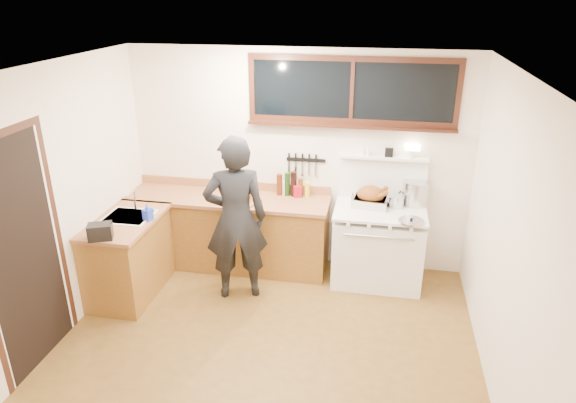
% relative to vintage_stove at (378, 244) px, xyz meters
% --- Properties ---
extents(ground_plane, '(4.00, 3.50, 0.02)m').
position_rel_vintage_stove_xyz_m(ground_plane, '(-1.00, -1.41, -0.48)').
color(ground_plane, brown).
extents(room_shell, '(4.10, 3.60, 2.65)m').
position_rel_vintage_stove_xyz_m(room_shell, '(-1.00, -1.41, 1.18)').
color(room_shell, white).
rests_on(room_shell, ground).
extents(counter_back, '(2.44, 0.64, 1.00)m').
position_rel_vintage_stove_xyz_m(counter_back, '(-1.80, 0.04, -0.01)').
color(counter_back, brown).
rests_on(counter_back, ground).
extents(counter_left, '(0.64, 1.09, 0.90)m').
position_rel_vintage_stove_xyz_m(counter_left, '(-2.70, -0.79, -0.01)').
color(counter_left, brown).
rests_on(counter_left, ground).
extents(sink_unit, '(0.50, 0.45, 0.37)m').
position_rel_vintage_stove_xyz_m(sink_unit, '(-2.68, -0.71, 0.38)').
color(sink_unit, white).
rests_on(sink_unit, counter_left).
extents(vintage_stove, '(1.02, 0.74, 1.58)m').
position_rel_vintage_stove_xyz_m(vintage_stove, '(0.00, 0.00, 0.00)').
color(vintage_stove, white).
rests_on(vintage_stove, ground).
extents(back_window, '(2.32, 0.13, 0.77)m').
position_rel_vintage_stove_xyz_m(back_window, '(-0.40, 0.31, 1.60)').
color(back_window, black).
rests_on(back_window, room_shell).
extents(left_doorway, '(0.02, 1.04, 2.17)m').
position_rel_vintage_stove_xyz_m(left_doorway, '(-2.99, -1.96, 0.62)').
color(left_doorway, black).
rests_on(left_doorway, ground).
extents(knife_strip, '(0.46, 0.03, 0.28)m').
position_rel_vintage_stove_xyz_m(knife_strip, '(-0.92, 0.32, 0.84)').
color(knife_strip, black).
rests_on(knife_strip, room_shell).
extents(man, '(0.78, 0.63, 1.84)m').
position_rel_vintage_stove_xyz_m(man, '(-1.51, -0.60, 0.45)').
color(man, black).
rests_on(man, ground).
extents(soap_bottle, '(0.11, 0.11, 0.19)m').
position_rel_vintage_stove_xyz_m(soap_bottle, '(-2.43, -0.75, 0.53)').
color(soap_bottle, '#2640BF').
rests_on(soap_bottle, counter_left).
extents(toaster, '(0.27, 0.23, 0.16)m').
position_rel_vintage_stove_xyz_m(toaster, '(-2.70, -1.25, 0.51)').
color(toaster, black).
rests_on(toaster, counter_left).
extents(cutting_board, '(0.43, 0.38, 0.13)m').
position_rel_vintage_stove_xyz_m(cutting_board, '(-1.57, -0.08, 0.48)').
color(cutting_board, '#9B623D').
rests_on(cutting_board, counter_back).
extents(roast_turkey, '(0.44, 0.34, 0.24)m').
position_rel_vintage_stove_xyz_m(roast_turkey, '(-0.12, 0.08, 0.53)').
color(roast_turkey, silver).
rests_on(roast_turkey, vintage_stove).
extents(stockpot, '(0.39, 0.39, 0.28)m').
position_rel_vintage_stove_xyz_m(stockpot, '(0.38, 0.22, 0.57)').
color(stockpot, silver).
rests_on(stockpot, vintage_stove).
extents(saucepan, '(0.21, 0.31, 0.13)m').
position_rel_vintage_stove_xyz_m(saucepan, '(0.17, 0.10, 0.50)').
color(saucepan, silver).
rests_on(saucepan, vintage_stove).
extents(pot_lid, '(0.31, 0.31, 0.04)m').
position_rel_vintage_stove_xyz_m(pot_lid, '(0.32, -0.29, 0.45)').
color(pot_lid, silver).
rests_on(pot_lid, vintage_stove).
extents(coffee_tin, '(0.11, 0.10, 0.14)m').
position_rel_vintage_stove_xyz_m(coffee_tin, '(-0.98, 0.19, 0.50)').
color(coffee_tin, maroon).
rests_on(coffee_tin, counter_back).
extents(pitcher, '(0.11, 0.11, 0.16)m').
position_rel_vintage_stove_xyz_m(pitcher, '(-1.13, 0.25, 0.51)').
color(pitcher, white).
rests_on(pitcher, counter_back).
extents(bottle_cluster, '(0.40, 0.07, 0.30)m').
position_rel_vintage_stove_xyz_m(bottle_cluster, '(-1.05, 0.22, 0.56)').
color(bottle_cluster, black).
rests_on(bottle_cluster, counter_back).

